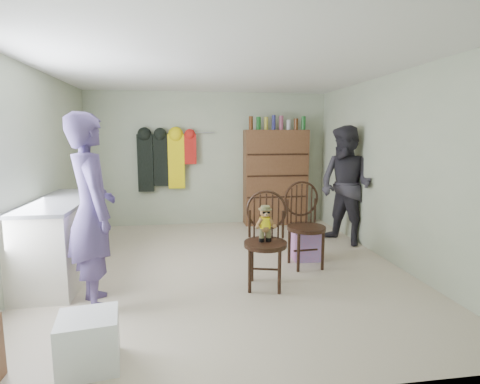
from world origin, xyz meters
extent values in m
plane|color=beige|center=(0.00, 0.00, 0.00)|extent=(5.00, 5.00, 0.00)
plane|color=#B2BB9D|center=(0.00, 2.50, 1.25)|extent=(4.50, 0.00, 4.50)
plane|color=#B2BB9D|center=(-2.25, 0.00, 1.25)|extent=(0.00, 5.00, 5.00)
plane|color=#B2BB9D|center=(2.25, 0.00, 1.25)|extent=(0.00, 5.00, 5.00)
plane|color=white|center=(0.00, 0.00, 2.50)|extent=(5.00, 5.00, 0.00)
cube|color=silver|center=(-1.95, 0.00, 0.45)|extent=(0.60, 1.80, 0.90)
cube|color=slate|center=(-1.95, 0.00, 0.92)|extent=(0.64, 1.86, 0.04)
cylinder|color=#99999E|center=(-1.64, -0.45, 0.54)|extent=(0.02, 0.02, 0.14)
cylinder|color=#99999E|center=(-1.64, 0.45, 0.54)|extent=(0.02, 0.02, 0.14)
cube|color=white|center=(-1.19, -1.98, 0.20)|extent=(0.48, 0.46, 0.40)
cylinder|color=#341D12|center=(0.39, -0.74, 0.50)|extent=(0.58, 0.58, 0.05)
cylinder|color=#341D12|center=(0.20, -0.85, 0.24)|extent=(0.04, 0.04, 0.48)
cylinder|color=#341D12|center=(0.51, -0.93, 0.24)|extent=(0.04, 0.04, 0.48)
cylinder|color=#341D12|center=(0.28, -0.54, 0.24)|extent=(0.04, 0.04, 0.48)
cylinder|color=#341D12|center=(0.59, -0.62, 0.24)|extent=(0.04, 0.04, 0.48)
torus|color=#341D12|center=(0.44, -0.55, 0.85)|extent=(0.46, 0.15, 0.47)
cylinder|color=#341D12|center=(0.25, -0.52, 0.69)|extent=(0.03, 0.03, 0.32)
cylinder|color=#341D12|center=(0.62, -0.61, 0.69)|extent=(0.03, 0.03, 0.32)
cylinder|color=yellow|center=(0.39, -0.72, 0.74)|extent=(0.13, 0.13, 0.12)
cylinder|color=#475128|center=(0.39, -0.72, 0.62)|extent=(0.08, 0.08, 0.19)
sphere|color=#9E7042|center=(0.39, -0.72, 0.86)|extent=(0.11, 0.11, 0.11)
cylinder|color=#475128|center=(0.39, -0.72, 0.91)|extent=(0.10, 0.10, 0.04)
cube|color=black|center=(0.39, -0.77, 0.86)|extent=(0.08, 0.01, 0.02)
cylinder|color=#341D12|center=(1.06, -0.15, 0.51)|extent=(0.52, 0.52, 0.05)
cylinder|color=#341D12|center=(0.91, -0.32, 0.24)|extent=(0.04, 0.04, 0.49)
cylinder|color=#341D12|center=(1.24, -0.30, 0.24)|extent=(0.04, 0.04, 0.49)
cylinder|color=#341D12|center=(0.89, 0.02, 0.24)|extent=(0.04, 0.04, 0.49)
cylinder|color=#341D12|center=(1.21, 0.04, 0.24)|extent=(0.04, 0.04, 0.49)
torus|color=#341D12|center=(1.05, 0.05, 0.86)|extent=(0.48, 0.06, 0.48)
cylinder|color=#341D12|center=(0.85, 0.02, 0.70)|extent=(0.03, 0.03, 0.33)
cylinder|color=#341D12|center=(1.24, 0.05, 0.70)|extent=(0.03, 0.03, 0.33)
cube|color=pink|center=(1.16, 0.12, 0.19)|extent=(0.37, 0.29, 0.38)
imported|color=#514279|center=(-1.38, -0.91, 0.96)|extent=(0.71, 0.83, 1.91)
imported|color=#2D2B33|center=(2.00, 0.79, 0.92)|extent=(1.04, 1.12, 1.85)
cube|color=brown|center=(1.25, 2.30, 0.90)|extent=(1.20, 0.38, 1.80)
cube|color=#341D12|center=(1.25, 2.11, 0.55)|extent=(1.16, 0.02, 0.03)
cube|color=#341D12|center=(1.25, 2.11, 0.95)|extent=(1.16, 0.02, 0.03)
cube|color=#341D12|center=(1.25, 2.11, 1.35)|extent=(1.16, 0.02, 0.03)
cylinder|color=#592D14|center=(0.75, 2.20, 1.92)|extent=(0.08, 0.08, 0.25)
cylinder|color=#19591E|center=(0.89, 2.20, 1.92)|extent=(0.08, 0.08, 0.24)
cylinder|color=#A59933|center=(1.04, 2.20, 1.92)|extent=(0.07, 0.07, 0.23)
cylinder|color=navy|center=(1.18, 2.20, 1.93)|extent=(0.07, 0.07, 0.27)
cylinder|color=#8C3F59|center=(1.32, 2.20, 1.93)|extent=(0.08, 0.08, 0.26)
cylinder|color=#B2B2B7|center=(1.46, 2.20, 1.89)|extent=(0.08, 0.08, 0.18)
cylinder|color=#592D14|center=(1.61, 2.20, 1.91)|extent=(0.08, 0.08, 0.21)
cylinder|color=#19591E|center=(1.75, 2.20, 1.93)|extent=(0.08, 0.08, 0.25)
cylinder|color=#99999E|center=(-0.40, 2.44, 1.75)|extent=(1.00, 0.02, 0.02)
cube|color=black|center=(-1.18, 2.38, 1.19)|extent=(0.28, 0.10, 1.05)
cube|color=black|center=(-0.90, 2.38, 1.25)|extent=(0.26, 0.10, 0.95)
cube|color=yellow|center=(-0.62, 2.38, 1.22)|extent=(0.30, 0.10, 1.00)
cube|color=red|center=(-0.36, 2.38, 1.44)|extent=(0.22, 0.10, 0.55)
camera|label=1|loc=(-0.47, -4.66, 1.69)|focal=28.00mm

